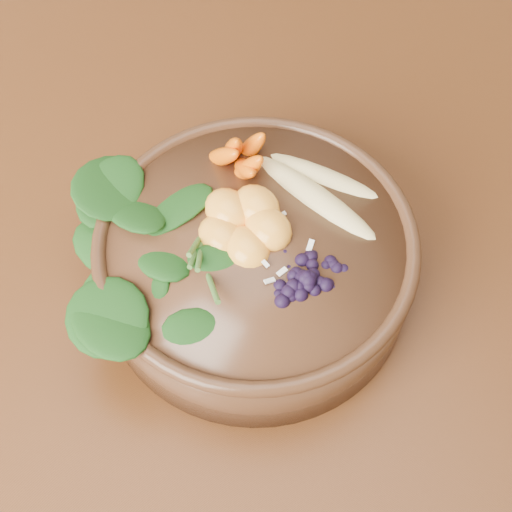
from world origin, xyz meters
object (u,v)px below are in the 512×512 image
(stoneware_bowl, at_px, (256,263))
(banana_halves, at_px, (320,177))
(carrot_cluster, at_px, (240,130))
(mandarin_cluster, at_px, (244,216))
(blueberry_pile, at_px, (308,269))
(dining_table, at_px, (267,161))
(kale_heap, at_px, (171,213))

(stoneware_bowl, height_order, banana_halves, banana_halves)
(carrot_cluster, xyz_separation_m, mandarin_cluster, (-0.04, -0.06, -0.02))
(stoneware_bowl, distance_m, blueberry_pile, 0.07)
(dining_table, distance_m, stoneware_bowl, 0.24)
(stoneware_bowl, relative_size, kale_heap, 1.53)
(dining_table, xyz_separation_m, blueberry_pile, (-0.12, -0.21, 0.18))
(blueberry_pile, bearing_deg, mandarin_cluster, 97.11)
(dining_table, xyz_separation_m, stoneware_bowl, (-0.13, -0.16, 0.13))
(dining_table, distance_m, blueberry_pile, 0.30)
(banana_halves, bearing_deg, blueberry_pile, -141.51)
(blueberry_pile, bearing_deg, kale_heap, 118.18)
(carrot_cluster, height_order, banana_halves, carrot_cluster)
(stoneware_bowl, relative_size, mandarin_cluster, 3.15)
(stoneware_bowl, distance_m, carrot_cluster, 0.10)
(carrot_cluster, relative_size, banana_halves, 0.49)
(banana_halves, bearing_deg, kale_heap, 156.45)
(stoneware_bowl, distance_m, kale_heap, 0.08)
(carrot_cluster, relative_size, blueberry_pile, 0.60)
(banana_halves, bearing_deg, mandarin_cluster, 170.25)
(banana_halves, bearing_deg, carrot_cluster, 113.06)
(stoneware_bowl, bearing_deg, kale_heap, 133.25)
(dining_table, distance_m, banana_halves, 0.23)
(kale_heap, distance_m, carrot_cluster, 0.09)
(dining_table, bearing_deg, stoneware_bowl, -129.74)
(dining_table, relative_size, kale_heap, 9.90)
(banana_halves, bearing_deg, stoneware_bowl, -177.26)
(carrot_cluster, height_order, mandarin_cluster, carrot_cluster)
(stoneware_bowl, height_order, mandarin_cluster, mandarin_cluster)
(mandarin_cluster, xyz_separation_m, blueberry_pile, (0.01, -0.07, 0.00))
(kale_heap, bearing_deg, stoneware_bowl, -46.75)
(dining_table, xyz_separation_m, kale_heap, (-0.18, -0.11, 0.18))
(dining_table, bearing_deg, kale_heap, -147.34)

